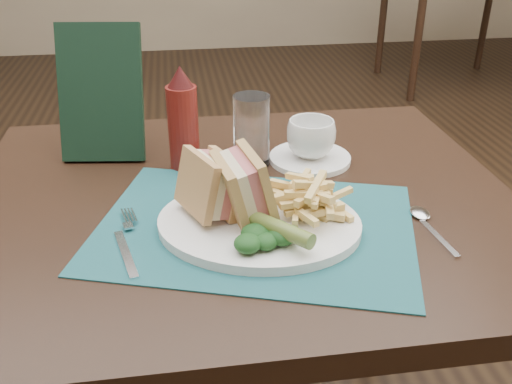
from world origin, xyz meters
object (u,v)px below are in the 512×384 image
plate (259,224)px  coffee_cup (311,138)px  sandwich_half_b (230,188)px  check_presenter (101,93)px  table_main (244,364)px  table_bg_right (455,28)px  saucer (310,158)px  ketchup_bottle (183,118)px  placemat (255,227)px  sandwich_half_a (197,187)px  drinking_glass (251,131)px

plate → coffee_cup: bearing=74.8°
plate → coffee_cup: size_ratio=3.37×
sandwich_half_b → check_presenter: size_ratio=0.41×
table_main → sandwich_half_b: size_ratio=8.80×
table_bg_right → saucer: (-1.64, -2.69, 0.38)m
table_main → ketchup_bottle: bearing=125.1°
table_main → placemat: 0.39m
sandwich_half_b → coffee_cup: bearing=41.5°
plate → sandwich_half_a: bearing=-179.0°
saucer → plate: bearing=-120.1°
coffee_cup → ketchup_bottle: size_ratio=0.48×
table_main → plate: (0.01, -0.11, 0.38)m
placemat → coffee_cup: bearing=58.3°
plate → sandwich_half_b: bearing=-177.4°
table_bg_right → coffee_cup: 3.18m
table_bg_right → saucer: saucer is taller
sandwich_half_a → sandwich_half_b: (0.05, -0.01, 0.00)m
placemat → saucer: size_ratio=3.09×
coffee_cup → sandwich_half_a: bearing=-137.0°
saucer → drinking_glass: size_ratio=1.15×
table_main → table_bg_right: size_ratio=1.00×
table_bg_right → ketchup_bottle: ketchup_bottle is taller
saucer → drinking_glass: bearing=179.0°
saucer → check_presenter: size_ratio=0.61×
table_bg_right → ketchup_bottle: (-1.86, -2.68, 0.47)m
plate → saucer: plate is taller
table_bg_right → sandwich_half_b: (-1.81, -2.91, 0.44)m
table_main → check_presenter: (-0.23, 0.20, 0.49)m
coffee_cup → drinking_glass: drinking_glass is taller
plate → coffee_cup: 0.26m
saucer → coffee_cup: size_ratio=1.68×
table_bg_right → plate: bearing=-121.2°
ketchup_bottle → sandwich_half_b: bearing=-75.4°
sandwich_half_a → ketchup_bottle: 0.21m
table_bg_right → plate: (-1.77, -2.91, 0.38)m
table_main → plate: bearing=-83.7°
table_main → saucer: saucer is taller
saucer → check_presenter: bearing=166.6°
saucer → ketchup_bottle: ketchup_bottle is taller
table_main → sandwich_half_b: bearing=-106.0°
sandwich_half_a → drinking_glass: drinking_glass is taller
plate → sandwich_half_b: sandwich_half_b is taller
coffee_cup → drinking_glass: 0.11m
drinking_glass → ketchup_bottle: (-0.12, 0.01, 0.03)m
placemat → sandwich_half_b: (-0.04, 0.00, 0.07)m
sandwich_half_a → placemat: bearing=-34.2°
sandwich_half_a → drinking_glass: (0.11, 0.20, -0.00)m
table_bg_right → plate: size_ratio=3.00×
table_main → sandwich_half_a: 0.46m
table_main → plate: size_ratio=3.00×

